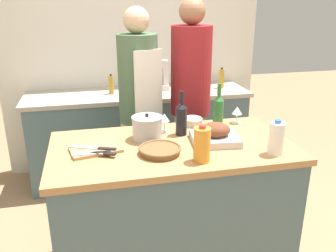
{
  "coord_description": "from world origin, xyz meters",
  "views": [
    {
      "loc": [
        -0.48,
        -1.96,
        1.77
      ],
      "look_at": [
        0.0,
        0.12,
        1.0
      ],
      "focal_mm": 38.0,
      "sensor_mm": 36.0,
      "label": 1
    }
  ],
  "objects_px": {
    "wicker_basket": "(160,150)",
    "person_cook_aproned": "(139,105)",
    "stock_pot": "(147,128)",
    "mixing_bowl": "(193,121)",
    "knife_bread": "(93,153)",
    "wine_bottle_green": "(181,118)",
    "knife_chef": "(94,148)",
    "milk_jug": "(276,138)",
    "wine_glass_right": "(164,118)",
    "juice_jug": "(202,145)",
    "cutting_board": "(96,150)",
    "roasting_pan": "(215,135)",
    "wine_bottle_dark": "(218,110)",
    "wine_glass_left": "(237,111)",
    "person_cook_guest": "(190,97)",
    "condiment_bottle_tall": "(111,85)",
    "stand_mixer": "(159,78)",
    "knife_paring": "(101,153)",
    "condiment_bottle_short": "(221,79)"
  },
  "relations": [
    {
      "from": "roasting_pan",
      "to": "cutting_board",
      "type": "bearing_deg",
      "value": 178.02
    },
    {
      "from": "wicker_basket",
      "to": "milk_jug",
      "type": "distance_m",
      "value": 0.67
    },
    {
      "from": "roasting_pan",
      "to": "wine_glass_right",
      "type": "relative_size",
      "value": 2.43
    },
    {
      "from": "wine_glass_left",
      "to": "condiment_bottle_tall",
      "type": "height_order",
      "value": "condiment_bottle_tall"
    },
    {
      "from": "wine_bottle_green",
      "to": "wine_glass_left",
      "type": "xyz_separation_m",
      "value": [
        0.45,
        0.13,
        -0.03
      ]
    },
    {
      "from": "mixing_bowl",
      "to": "knife_bread",
      "type": "bearing_deg",
      "value": -151.4
    },
    {
      "from": "cutting_board",
      "to": "stock_pot",
      "type": "xyz_separation_m",
      "value": [
        0.33,
        0.12,
        0.07
      ]
    },
    {
      "from": "juice_jug",
      "to": "person_cook_guest",
      "type": "height_order",
      "value": "person_cook_guest"
    },
    {
      "from": "mixing_bowl",
      "to": "wine_bottle_dark",
      "type": "height_order",
      "value": "wine_bottle_dark"
    },
    {
      "from": "stock_pot",
      "to": "juice_jug",
      "type": "relative_size",
      "value": 0.92
    },
    {
      "from": "cutting_board",
      "to": "condiment_bottle_short",
      "type": "xyz_separation_m",
      "value": [
        1.32,
        1.41,
        0.06
      ]
    },
    {
      "from": "cutting_board",
      "to": "mixing_bowl",
      "type": "distance_m",
      "value": 0.75
    },
    {
      "from": "wicker_basket",
      "to": "stand_mixer",
      "type": "xyz_separation_m",
      "value": [
        0.33,
        1.6,
        0.07
      ]
    },
    {
      "from": "roasting_pan",
      "to": "person_cook_guest",
      "type": "xyz_separation_m",
      "value": [
        0.08,
        0.81,
        0.02
      ]
    },
    {
      "from": "condiment_bottle_short",
      "to": "person_cook_guest",
      "type": "xyz_separation_m",
      "value": [
        -0.51,
        -0.62,
        -0.0
      ]
    },
    {
      "from": "cutting_board",
      "to": "person_cook_guest",
      "type": "distance_m",
      "value": 1.13
    },
    {
      "from": "knife_chef",
      "to": "roasting_pan",
      "type": "bearing_deg",
      "value": -1.95
    },
    {
      "from": "stock_pot",
      "to": "person_cook_guest",
      "type": "relative_size",
      "value": 0.11
    },
    {
      "from": "stock_pot",
      "to": "knife_bread",
      "type": "bearing_deg",
      "value": -150.36
    },
    {
      "from": "wicker_basket",
      "to": "wine_bottle_dark",
      "type": "height_order",
      "value": "wine_bottle_dark"
    },
    {
      "from": "cutting_board",
      "to": "knife_chef",
      "type": "distance_m",
      "value": 0.01
    },
    {
      "from": "roasting_pan",
      "to": "stand_mixer",
      "type": "distance_m",
      "value": 1.51
    },
    {
      "from": "stock_pot",
      "to": "wine_bottle_dark",
      "type": "distance_m",
      "value": 0.53
    },
    {
      "from": "juice_jug",
      "to": "condiment_bottle_tall",
      "type": "relative_size",
      "value": 1.1
    },
    {
      "from": "stock_pot",
      "to": "milk_jug",
      "type": "bearing_deg",
      "value": -30.16
    },
    {
      "from": "roasting_pan",
      "to": "mixing_bowl",
      "type": "relative_size",
      "value": 2.26
    },
    {
      "from": "wine_bottle_green",
      "to": "condiment_bottle_short",
      "type": "bearing_deg",
      "value": 58.82
    },
    {
      "from": "wine_glass_right",
      "to": "person_cook_aproned",
      "type": "bearing_deg",
      "value": 99.17
    },
    {
      "from": "stock_pot",
      "to": "condiment_bottle_short",
      "type": "height_order",
      "value": "condiment_bottle_short"
    },
    {
      "from": "stock_pot",
      "to": "person_cook_aproned",
      "type": "relative_size",
      "value": 0.11
    },
    {
      "from": "wine_bottle_green",
      "to": "wine_bottle_dark",
      "type": "distance_m",
      "value": 0.3
    },
    {
      "from": "wicker_basket",
      "to": "person_cook_aproned",
      "type": "xyz_separation_m",
      "value": [
        0.01,
        0.89,
        0.02
      ]
    },
    {
      "from": "wine_bottle_dark",
      "to": "wine_glass_left",
      "type": "xyz_separation_m",
      "value": [
        0.16,
        0.04,
        -0.03
      ]
    },
    {
      "from": "wicker_basket",
      "to": "wine_bottle_dark",
      "type": "relative_size",
      "value": 0.81
    },
    {
      "from": "wicker_basket",
      "to": "person_cook_aproned",
      "type": "bearing_deg",
      "value": 89.19
    },
    {
      "from": "wine_glass_right",
      "to": "knife_chef",
      "type": "relative_size",
      "value": 0.47
    },
    {
      "from": "knife_chef",
      "to": "person_cook_aproned",
      "type": "bearing_deg",
      "value": 63.63
    },
    {
      "from": "milk_jug",
      "to": "wine_glass_right",
      "type": "xyz_separation_m",
      "value": [
        -0.54,
        0.5,
        -0.0
      ]
    },
    {
      "from": "mixing_bowl",
      "to": "knife_paring",
      "type": "bearing_deg",
      "value": -149.31
    },
    {
      "from": "wine_bottle_green",
      "to": "knife_chef",
      "type": "relative_size",
      "value": 1.06
    },
    {
      "from": "wine_bottle_green",
      "to": "person_cook_guest",
      "type": "height_order",
      "value": "person_cook_guest"
    },
    {
      "from": "juice_jug",
      "to": "person_cook_aproned",
      "type": "height_order",
      "value": "person_cook_aproned"
    },
    {
      "from": "mixing_bowl",
      "to": "milk_jug",
      "type": "height_order",
      "value": "milk_jug"
    },
    {
      "from": "wicker_basket",
      "to": "wine_bottle_green",
      "type": "relative_size",
      "value": 0.85
    },
    {
      "from": "condiment_bottle_short",
      "to": "milk_jug",
      "type": "bearing_deg",
      "value": -100.62
    },
    {
      "from": "condiment_bottle_tall",
      "to": "wine_bottle_dark",
      "type": "bearing_deg",
      "value": -61.32
    },
    {
      "from": "juice_jug",
      "to": "wine_bottle_green",
      "type": "bearing_deg",
      "value": 90.69
    },
    {
      "from": "roasting_pan",
      "to": "knife_chef",
      "type": "distance_m",
      "value": 0.74
    },
    {
      "from": "roasting_pan",
      "to": "knife_chef",
      "type": "bearing_deg",
      "value": 178.05
    },
    {
      "from": "knife_paring",
      "to": "condiment_bottle_tall",
      "type": "distance_m",
      "value": 1.51
    }
  ]
}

